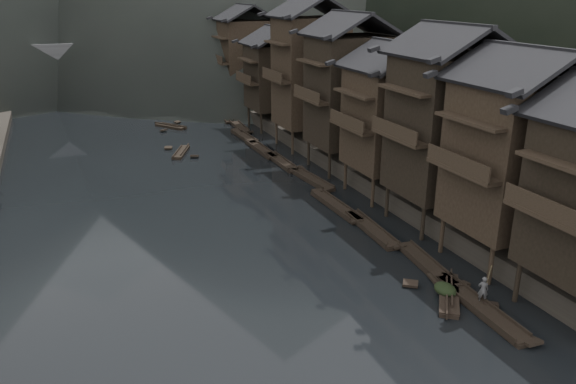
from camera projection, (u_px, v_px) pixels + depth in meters
water at (252, 304)px, 32.42m from camera, size 300.00×300.00×0.00m
right_bank at (394, 110)px, 79.41m from camera, size 40.00×200.00×1.80m
stilt_houses at (356, 79)px, 52.55m from camera, size 9.00×67.60×16.65m
moored_sampans at (287, 165)px, 57.07m from camera, size 2.71×68.13×0.47m
midriver_boats at (176, 138)px, 67.25m from camera, size 4.68×17.62×0.44m
stone_bridge at (110, 65)px, 93.15m from camera, size 40.00×6.00×9.00m
hero_sampan at (449, 294)px, 33.07m from camera, size 3.94×4.78×0.44m
cargo_heap at (446, 284)px, 32.98m from camera, size 1.17×1.53×0.70m
boatman at (484, 286)px, 31.83m from camera, size 0.71×0.65×1.63m
bamboo_pole at (492, 243)px, 31.00m from camera, size 1.59×1.99×3.62m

